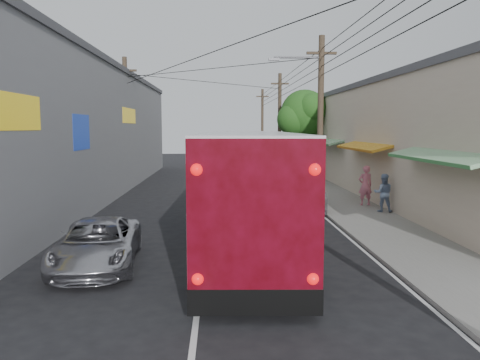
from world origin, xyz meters
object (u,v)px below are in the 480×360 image
Objects in this scene: parked_car_mid at (273,174)px; pedestrian_far at (383,193)px; jeepney at (97,244)px; pedestrian_near at (365,185)px; parked_car_far at (266,162)px; coach_bus at (248,187)px; parked_suv at (289,188)px.

pedestrian_far is at bearing -75.31° from parked_car_mid.
pedestrian_near is at bearing 35.97° from jeepney.
parked_car_far is at bearing -89.56° from pedestrian_near.
parked_car_mid is 9.52m from parked_car_far.
coach_bus is 6.73× the size of pedestrian_near.
parked_car_far is (3.22, 26.39, -1.12)m from coach_bus.
parked_suv is 3.38× the size of pedestrian_near.
parked_car_mid is at bearing 82.97° from coach_bus.
coach_bus reaches higher than jeepney.
jeepney is 2.74× the size of pedestrian_far.
pedestrian_far is (3.80, -2.14, 0.03)m from parked_suv.
pedestrian_near is (5.98, 6.75, -0.82)m from coach_bus.
coach_bus is 1.99× the size of parked_suv.
parked_car_far is 2.44× the size of pedestrian_near.
coach_bus is 7.63× the size of pedestrian_far.
parked_suv is 1.71× the size of parked_car_mid.
pedestrian_far is (3.00, -21.42, 0.19)m from parked_car_far.
parked_car_mid is (2.74, 16.88, -1.24)m from coach_bus.
parked_suv is at bearing -14.86° from pedestrian_far.
jeepney is at bearing -149.23° from coach_bus.
pedestrian_far reaches higher than jeepney.
parked_car_far is 19.83m from pedestrian_near.
parked_suv is 9.78m from parked_car_mid.
coach_bus reaches higher than parked_car_mid.
pedestrian_near reaches higher than parked_car_far.
jeepney is at bearing 49.35° from pedestrian_far.
parked_suv is 3.58m from pedestrian_near.
parked_car_mid is at bearing -79.82° from pedestrian_near.
parked_car_far is at bearing 85.23° from coach_bus.
coach_bus is 4.99m from jeepney.
jeepney is at bearing -125.53° from parked_suv.
pedestrian_near is (3.24, -10.13, 0.43)m from parked_car_mid.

